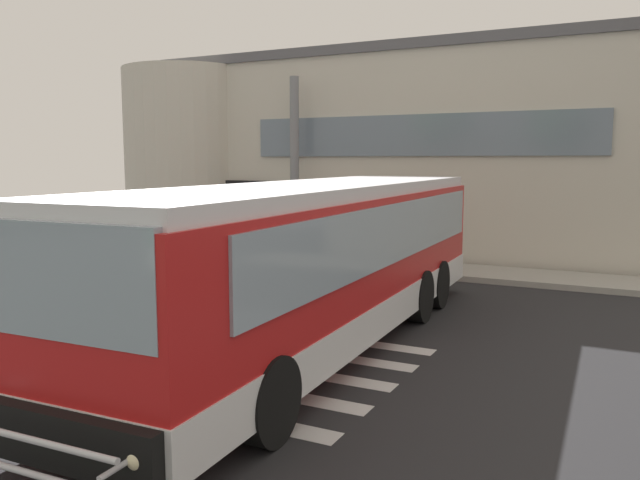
# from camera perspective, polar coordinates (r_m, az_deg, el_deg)

# --- Properties ---
(ground_plane) EXTENTS (80.00, 90.00, 0.02)m
(ground_plane) POSITION_cam_1_polar(r_m,az_deg,el_deg) (14.36, -3.31, -5.30)
(ground_plane) COLOR #232326
(ground_plane) RESTS_ON ground
(bay_paint_stripes) EXTENTS (4.40, 3.96, 0.01)m
(bay_paint_stripes) POSITION_cam_1_polar(r_m,az_deg,el_deg) (9.89, -5.59, -11.02)
(bay_paint_stripes) COLOR silver
(bay_paint_stripes) RESTS_ON ground
(terminal_building) EXTENTS (18.34, 13.80, 6.58)m
(terminal_building) POSITION_cam_1_polar(r_m,az_deg,el_deg) (24.87, 8.88, 7.51)
(terminal_building) COLOR beige
(terminal_building) RESTS_ON ground
(boarding_curb) EXTENTS (20.54, 2.00, 0.15)m
(boarding_curb) POSITION_cam_1_polar(r_m,az_deg,el_deg) (18.58, 4.16, -2.19)
(boarding_curb) COLOR #9E9B93
(boarding_curb) RESTS_ON ground
(entry_support_column) EXTENTS (0.28, 0.28, 5.48)m
(entry_support_column) POSITION_cam_1_polar(r_m,az_deg,el_deg) (20.06, -2.28, 6.60)
(entry_support_column) COLOR slate
(entry_support_column) RESTS_ON boarding_curb
(bus_main_foreground) EXTENTS (3.02, 11.46, 2.70)m
(bus_main_foreground) POSITION_cam_1_polar(r_m,az_deg,el_deg) (10.55, -0.57, -2.39)
(bus_main_foreground) COLOR red
(bus_main_foreground) RESTS_ON ground
(passenger_near_column) EXTENTS (0.52, 0.51, 1.68)m
(passenger_near_column) POSITION_cam_1_polar(r_m,az_deg,el_deg) (19.21, -1.04, 1.26)
(passenger_near_column) COLOR #2D2D33
(passenger_near_column) RESTS_ON boarding_curb
(passenger_by_doorway) EXTENTS (0.40, 0.50, 1.68)m
(passenger_by_doorway) POSITION_cam_1_polar(r_m,az_deg,el_deg) (18.69, 1.97, 0.99)
(passenger_by_doorway) COLOR #4C4233
(passenger_by_doorway) RESTS_ON boarding_curb
(passenger_at_curb_edge) EXTENTS (0.59, 0.25, 1.68)m
(passenger_at_curb_edge) POSITION_cam_1_polar(r_m,az_deg,el_deg) (18.17, 5.76, 0.78)
(passenger_at_curb_edge) COLOR #2D2D33
(passenger_at_curb_edge) RESTS_ON boarding_curb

